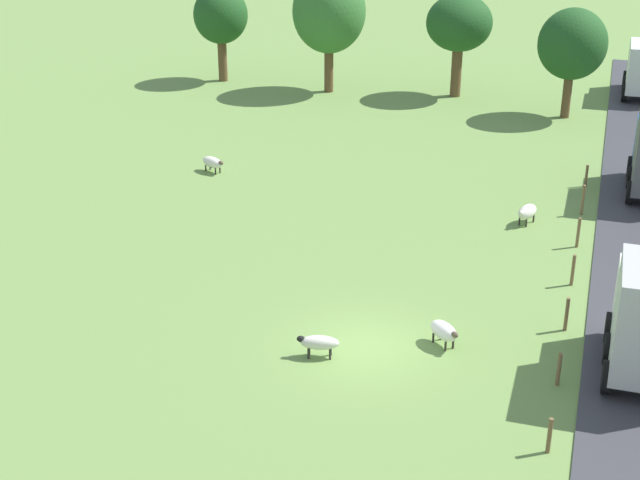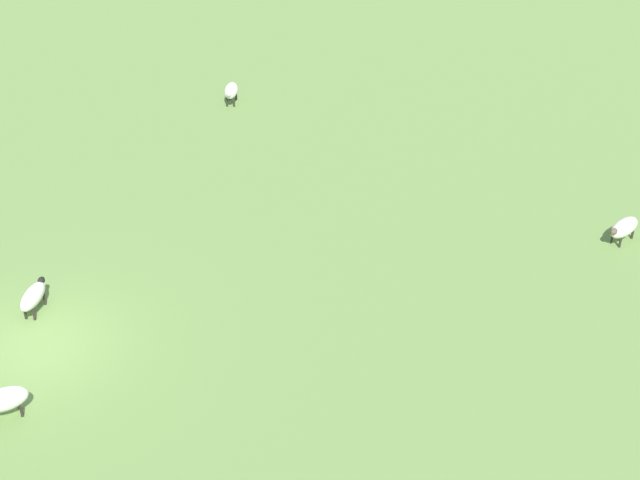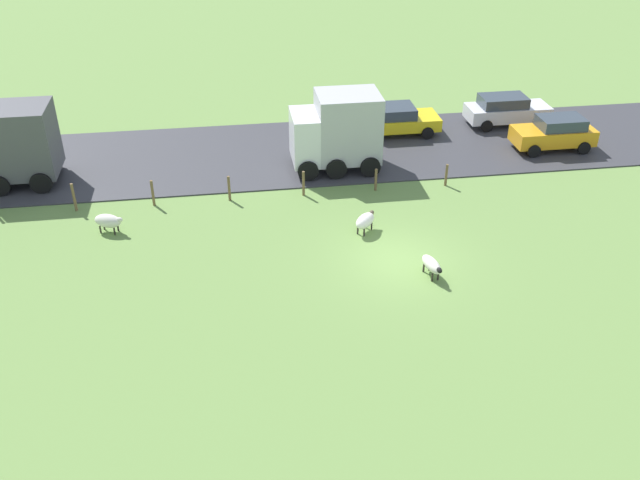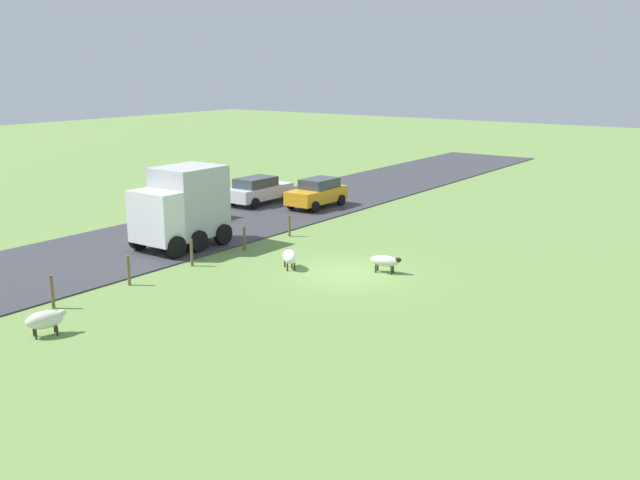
# 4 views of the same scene
# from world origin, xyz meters

# --- Properties ---
(ground_plane) EXTENTS (160.00, 160.00, 0.00)m
(ground_plane) POSITION_xyz_m (0.00, 0.00, 0.00)
(ground_plane) COLOR #6B8E47
(sheep_0) EXTENTS (1.19, 0.78, 0.75)m
(sheep_0) POSITION_xyz_m (-14.32, -1.81, 0.51)
(sheep_0) COLOR white
(sheep_0) RESTS_ON ground_plane
(sheep_2) EXTENTS (1.19, 1.15, 0.79)m
(sheep_2) POSITION_xyz_m (2.29, 0.82, 0.52)
(sheep_2) COLOR white
(sheep_2) RESTS_ON ground_plane
(sheep_3) EXTENTS (1.32, 0.95, 0.72)m
(sheep_3) POSITION_xyz_m (-10.54, 12.89, 0.47)
(sheep_3) COLOR silver
(sheep_3) RESTS_ON ground_plane
(sheep_4) EXTENTS (1.33, 0.68, 0.72)m
(sheep_4) POSITION_xyz_m (-1.22, -0.95, 0.50)
(sheep_4) COLOR silver
(sheep_4) RESTS_ON ground_plane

